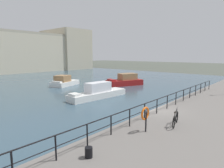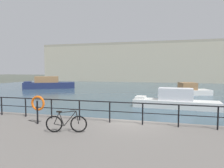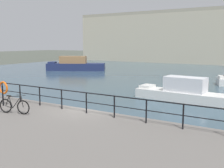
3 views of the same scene
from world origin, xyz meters
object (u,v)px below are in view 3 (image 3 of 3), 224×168
(moored_blue_motorboat, at_px, (184,92))
(moored_red_daysailer, at_px, (75,65))
(parked_bicycle, at_px, (14,106))
(life_ring_stand, at_px, (3,89))

(moored_blue_motorboat, xyz_separation_m, moored_red_daysailer, (-22.55, 14.32, 0.20))
(parked_bicycle, bearing_deg, moored_red_daysailer, 109.97)
(moored_blue_motorboat, relative_size, parked_bicycle, 4.57)
(moored_blue_motorboat, distance_m, parked_bicycle, 12.86)
(moored_red_daysailer, distance_m, life_ring_stand, 29.63)
(moored_red_daysailer, bearing_deg, parked_bicycle, 95.15)
(moored_blue_motorboat, height_order, moored_red_daysailer, moored_red_daysailer)
(life_ring_stand, bearing_deg, parked_bicycle, -23.85)
(moored_red_daysailer, height_order, parked_bicycle, moored_red_daysailer)
(moored_red_daysailer, relative_size, life_ring_stand, 6.79)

